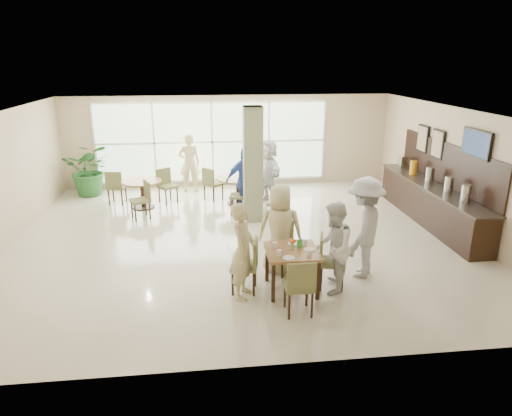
{
  "coord_description": "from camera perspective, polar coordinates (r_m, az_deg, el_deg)",
  "views": [
    {
      "loc": [
        -0.76,
        -9.52,
        3.87
      ],
      "look_at": [
        0.2,
        -1.2,
        1.1
      ],
      "focal_mm": 32.0,
      "sensor_mm": 36.0,
      "label": 1
    }
  ],
  "objects": [
    {
      "name": "framed_art_b",
      "position": [
        12.83,
        20.12,
        8.15
      ],
      "size": [
        0.05,
        0.55,
        0.7
      ],
      "color": "black",
      "rests_on": "ground"
    },
    {
      "name": "teen_right",
      "position": [
        7.88,
        9.63,
        -4.92
      ],
      "size": [
        0.82,
        0.93,
        1.6
      ],
      "primitive_type": "imported",
      "rotation": [
        0.0,
        0.0,
        -1.89
      ],
      "color": "white",
      "rests_on": "ground"
    },
    {
      "name": "teen_far",
      "position": [
        8.46,
        3.03,
        -2.62
      ],
      "size": [
        0.91,
        0.62,
        1.7
      ],
      "primitive_type": "imported",
      "rotation": [
        0.0,
        0.0,
        2.92
      ],
      "color": "#CABD87",
      "rests_on": "ground"
    },
    {
      "name": "chairs_table_left",
      "position": [
        12.58,
        -14.12,
        2.08
      ],
      "size": [
        1.96,
        1.89,
        0.95
      ],
      "color": "#626638",
      "rests_on": "ground"
    },
    {
      "name": "main_table",
      "position": [
        7.86,
        4.51,
        -5.95
      ],
      "size": [
        0.89,
        0.89,
        0.75
      ],
      "color": "brown",
      "rests_on": "ground"
    },
    {
      "name": "round_table_left",
      "position": [
        12.59,
        -14.06,
        2.53
      ],
      "size": [
        1.06,
        1.06,
        0.75
      ],
      "color": "brown",
      "rests_on": "ground"
    },
    {
      "name": "chairs_table_right",
      "position": [
        12.59,
        -2.25,
        2.65
      ],
      "size": [
        2.01,
        1.84,
        0.95
      ],
      "color": "#626638",
      "rests_on": "ground"
    },
    {
      "name": "chairs_main_table",
      "position": [
        7.93,
        4.32,
        -7.1
      ],
      "size": [
        2.09,
        1.93,
        0.95
      ],
      "color": "#626638",
      "rests_on": "ground"
    },
    {
      "name": "room_shell",
      "position": [
        9.79,
        -1.98,
        5.51
      ],
      "size": [
        10.0,
        10.0,
        10.0
      ],
      "color": "white",
      "rests_on": "ground"
    },
    {
      "name": "window_bank",
      "position": [
        14.2,
        -5.49,
        8.21
      ],
      "size": [
        7.0,
        0.04,
        7.0
      ],
      "color": "silver",
      "rests_on": "ground"
    },
    {
      "name": "framed_art_a",
      "position": [
        12.14,
        21.77,
        7.43
      ],
      "size": [
        0.05,
        0.55,
        0.7
      ],
      "color": "black",
      "rests_on": "ground"
    },
    {
      "name": "adult_a",
      "position": [
        11.64,
        -1.39,
        3.39
      ],
      "size": [
        1.13,
        0.8,
        1.75
      ],
      "primitive_type": "imported",
      "rotation": [
        0.0,
        0.0,
        0.22
      ],
      "color": "#3F5FBD",
      "rests_on": "ground"
    },
    {
      "name": "adult_standing",
      "position": [
        13.76,
        -8.32,
        5.57
      ],
      "size": [
        0.67,
        0.47,
        1.76
      ],
      "primitive_type": "imported",
      "rotation": [
        0.0,
        0.0,
        3.21
      ],
      "color": "#CABD87",
      "rests_on": "ground"
    },
    {
      "name": "round_table_right",
      "position": [
        12.55,
        -2.29,
        3.13
      ],
      "size": [
        1.17,
        1.17,
        0.75
      ],
      "color": "brown",
      "rests_on": "ground"
    },
    {
      "name": "teen_standing",
      "position": [
        8.49,
        13.34,
        -2.43
      ],
      "size": [
        1.25,
        1.39,
        1.87
      ],
      "primitive_type": "imported",
      "rotation": [
        0.0,
        0.0,
        -2.16
      ],
      "color": "#B4B3B6",
      "rests_on": "ground"
    },
    {
      "name": "wall_tv",
      "position": [
        10.72,
        25.85,
        7.26
      ],
      "size": [
        0.06,
        1.0,
        0.58
      ],
      "color": "black",
      "rests_on": "ground"
    },
    {
      "name": "teen_left",
      "position": [
        7.56,
        -1.64,
        -5.38
      ],
      "size": [
        0.57,
        0.7,
        1.66
      ],
      "primitive_type": "imported",
      "rotation": [
        0.0,
        0.0,
        1.26
      ],
      "color": "#CABD87",
      "rests_on": "ground"
    },
    {
      "name": "adult_b",
      "position": [
        12.59,
        1.49,
        4.59
      ],
      "size": [
        1.23,
        1.79,
        1.77
      ],
      "primitive_type": "imported",
      "rotation": [
        0.0,
        0.0,
        -1.22
      ],
      "color": "white",
      "rests_on": "ground"
    },
    {
      "name": "column",
      "position": [
        11.06,
        -0.4,
        5.4
      ],
      "size": [
        0.45,
        0.45,
        2.8
      ],
      "primitive_type": "cube",
      "color": "#767C56",
      "rests_on": "ground"
    },
    {
      "name": "buffet_counter",
      "position": [
        11.89,
        21.07,
        0.85
      ],
      "size": [
        0.64,
        4.7,
        1.95
      ],
      "color": "black",
      "rests_on": "ground"
    },
    {
      "name": "tabletop_clutter",
      "position": [
        7.79,
        4.77,
        -4.91
      ],
      "size": [
        0.71,
        0.78,
        0.21
      ],
      "color": "white",
      "rests_on": "main_table"
    },
    {
      "name": "potted_plant",
      "position": [
        14.17,
        -20.04,
        4.56
      ],
      "size": [
        1.45,
        1.45,
        1.54
      ],
      "primitive_type": "imported",
      "rotation": [
        0.0,
        0.0,
        0.05
      ],
      "color": "#255D27",
      "rests_on": "ground"
    },
    {
      "name": "ground",
      "position": [
        10.3,
        -1.88,
        -3.77
      ],
      "size": [
        10.0,
        10.0,
        0.0
      ],
      "primitive_type": "plane",
      "color": "beige",
      "rests_on": "ground"
    }
  ]
}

